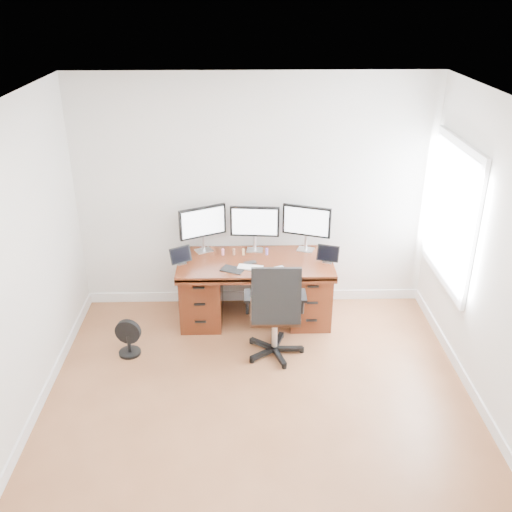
{
  "coord_description": "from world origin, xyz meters",
  "views": [
    {
      "loc": [
        -0.13,
        -3.82,
        3.49
      ],
      "look_at": [
        0.0,
        1.5,
        0.95
      ],
      "focal_mm": 40.0,
      "sensor_mm": 36.0,
      "label": 1
    }
  ],
  "objects_px": {
    "monitor_center": "(255,223)",
    "keyboard": "(250,267)",
    "office_chair": "(275,326)",
    "desk": "(255,287)",
    "floor_fan": "(128,338)"
  },
  "relations": [
    {
      "from": "desk",
      "to": "office_chair",
      "type": "distance_m",
      "value": 0.77
    },
    {
      "from": "office_chair",
      "to": "monitor_center",
      "type": "xyz_separation_m",
      "value": [
        -0.18,
        0.99,
        0.73
      ]
    },
    {
      "from": "monitor_center",
      "to": "keyboard",
      "type": "xyz_separation_m",
      "value": [
        -0.06,
        -0.45,
        -0.33
      ]
    },
    {
      "from": "office_chair",
      "to": "floor_fan",
      "type": "distance_m",
      "value": 1.52
    },
    {
      "from": "desk",
      "to": "keyboard",
      "type": "xyz_separation_m",
      "value": [
        -0.06,
        -0.21,
        0.36
      ]
    },
    {
      "from": "desk",
      "to": "monitor_center",
      "type": "bearing_deg",
      "value": 90.04
    },
    {
      "from": "floor_fan",
      "to": "keyboard",
      "type": "distance_m",
      "value": 1.47
    },
    {
      "from": "monitor_center",
      "to": "keyboard",
      "type": "height_order",
      "value": "monitor_center"
    },
    {
      "from": "monitor_center",
      "to": "desk",
      "type": "bearing_deg",
      "value": -84.53
    },
    {
      "from": "desk",
      "to": "office_chair",
      "type": "xyz_separation_m",
      "value": [
        0.18,
        -0.75,
        -0.04
      ]
    },
    {
      "from": "office_chair",
      "to": "keyboard",
      "type": "xyz_separation_m",
      "value": [
        -0.24,
        0.54,
        0.4
      ]
    },
    {
      "from": "desk",
      "to": "office_chair",
      "type": "bearing_deg",
      "value": -76.41
    },
    {
      "from": "floor_fan",
      "to": "monitor_center",
      "type": "bearing_deg",
      "value": 44.71
    },
    {
      "from": "desk",
      "to": "monitor_center",
      "type": "relative_size",
      "value": 3.09
    },
    {
      "from": "monitor_center",
      "to": "keyboard",
      "type": "bearing_deg",
      "value": -92.01
    }
  ]
}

